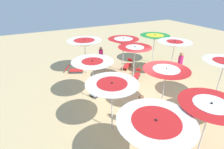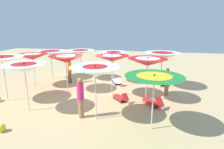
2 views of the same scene
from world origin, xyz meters
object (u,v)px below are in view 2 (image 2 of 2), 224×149
Objects in this scene: lounger_2 at (117,81)px; beachgoer_1 at (70,71)px; beach_umbrella_1 at (33,57)px; lounger_3 at (152,102)px; beach_umbrella_9 at (162,56)px; beach_umbrella_4 at (66,59)px; beach_umbrella_8 at (95,71)px; beach_umbrella_3 at (81,52)px; beach_umbrella_6 at (113,55)px; beachgoer_2 at (167,81)px; beach_umbrella_0 at (51,53)px; beach_umbrella_7 at (112,58)px; beachgoer_0 at (81,97)px; lounger_0 at (166,82)px; beach_ball at (1,128)px; beach_umbrella_10 at (147,62)px; beach_umbrella_5 at (24,68)px; beach_umbrella_2 at (2,60)px; beach_umbrella_11 at (154,80)px; lounger_4 at (120,98)px.

lounger_2 is 3.43m from beachgoer_1.
beach_umbrella_1 reaches higher than lounger_3.
beach_umbrella_9 is 3.65m from lounger_3.
beachgoer_1 is at bearing -161.79° from beach_umbrella_4.
beach_umbrella_8 reaches higher than beach_umbrella_1.
beach_umbrella_3 is (-2.19, 2.52, 0.07)m from beach_umbrella_1.
beach_umbrella_6 is 4.26m from beachgoer_2.
beach_umbrella_7 reaches higher than beach_umbrella_0.
beach_umbrella_0 is 1.38× the size of beachgoer_2.
beach_umbrella_6 is 3.31m from beachgoer_1.
beach_umbrella_3 is 1.24× the size of beachgoer_0.
lounger_0 is at bearing 111.77° from beach_umbrella_4.
beach_umbrella_6 is at bearing 157.86° from beach_ball.
beach_umbrella_10 reaches higher than beach_ball.
beach_umbrella_10 reaches higher than beach_umbrella_0.
beach_umbrella_5 is (3.54, 1.92, 0.11)m from beach_umbrella_1.
lounger_0 is at bearing 117.55° from beach_umbrella_2.
lounger_3 is (3.98, 5.27, -1.88)m from beach_umbrella_3.
lounger_0 is at bearing 170.87° from beach_umbrella_11.
beach_umbrella_8 is 2.35× the size of lounger_4.
lounger_3 is 3.75m from beachgoer_0.
beach_umbrella_2 is 1.05× the size of beach_umbrella_5.
lounger_4 is (0.99, 3.52, -1.85)m from beach_umbrella_4.
beach_umbrella_8 is at bearing -99.57° from beach_umbrella_11.
beach_umbrella_9 is at bearing 106.88° from beach_umbrella_4.
lounger_4 is (1.49, 6.08, -1.82)m from beach_umbrella_1.
beach_umbrella_1 is 7.12× the size of beach_ball.
beach_umbrella_6 reaches higher than beachgoer_2.
lounger_4 is at bearing -77.64° from beach_umbrella_10.
beach_umbrella_4 is 1.83× the size of lounger_0.
beach_umbrella_11 is (6.10, 7.53, 0.10)m from beach_umbrella_0.
beach_umbrella_2 is at bearing -144.44° from beach_ball.
lounger_4 reaches higher than beach_ball.
beach_umbrella_11 is at bearing 55.14° from beach_umbrella_4.
lounger_3 is (0.61, 0.34, -1.97)m from beach_umbrella_10.
beach_umbrella_6 is 5.01m from lounger_3.
beachgoer_2 is (2.22, 6.09, -1.24)m from beach_umbrella_3.
beach_umbrella_8 reaches higher than beach_umbrella_6.
beach_umbrella_3 is at bearing -124.41° from beach_umbrella_10.
beach_umbrella_5 reaches higher than beach_umbrella_6.
beachgoer_0 is at bearing -15.87° from beach_umbrella_7.
beach_umbrella_4 reaches higher than beachgoer_1.
lounger_0 is at bearing 128.90° from beach_umbrella_5.
beach_umbrella_0 reaches higher than beachgoer_0.
lounger_3 is at bearing 77.00° from beach_umbrella_1.
beach_umbrella_5 is at bearing 17.08° from beach_umbrella_0.
lounger_2 is at bearing 34.94° from beach_umbrella_6.
beach_umbrella_2 is 1.47× the size of beachgoer_1.
beachgoer_1 reaches higher than lounger_3.
lounger_0 is 6.79m from beachgoer_1.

